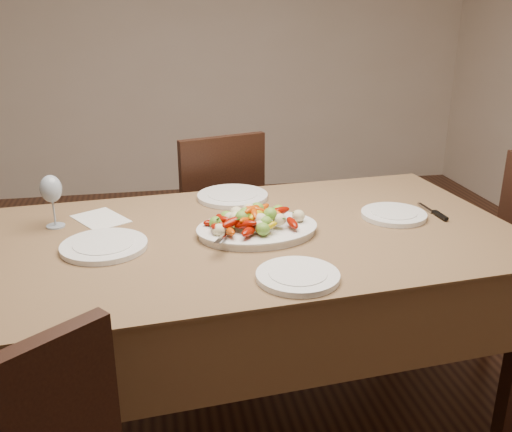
{
  "coord_description": "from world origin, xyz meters",
  "views": [
    {
      "loc": [
        -0.2,
        -1.78,
        1.51
      ],
      "look_at": [
        0.15,
        0.05,
        0.82
      ],
      "focal_mm": 40.0,
      "sensor_mm": 36.0,
      "label": 1
    }
  ],
  "objects_px": {
    "chair_far": "(209,221)",
    "plate_far": "(233,196)",
    "dining_table": "(256,326)",
    "plate_near": "(298,276)",
    "plate_left": "(104,246)",
    "plate_right": "(394,215)",
    "wine_glass": "(52,200)",
    "serving_platter": "(257,231)"
  },
  "relations": [
    {
      "from": "plate_left",
      "to": "dining_table",
      "type": "bearing_deg",
      "value": 5.26
    },
    {
      "from": "plate_right",
      "to": "plate_near",
      "type": "bearing_deg",
      "value": -138.15
    },
    {
      "from": "plate_left",
      "to": "wine_glass",
      "type": "distance_m",
      "value": 0.31
    },
    {
      "from": "plate_far",
      "to": "plate_left",
      "type": "bearing_deg",
      "value": -138.48
    },
    {
      "from": "plate_near",
      "to": "plate_left",
      "type": "bearing_deg",
      "value": 149.76
    },
    {
      "from": "serving_platter",
      "to": "plate_left",
      "type": "distance_m",
      "value": 0.52
    },
    {
      "from": "dining_table",
      "to": "wine_glass",
      "type": "bearing_deg",
      "value": 164.97
    },
    {
      "from": "chair_far",
      "to": "plate_right",
      "type": "bearing_deg",
      "value": 109.84
    },
    {
      "from": "chair_far",
      "to": "plate_near",
      "type": "bearing_deg",
      "value": 79.14
    },
    {
      "from": "chair_far",
      "to": "serving_platter",
      "type": "distance_m",
      "value": 0.95
    },
    {
      "from": "serving_platter",
      "to": "plate_left",
      "type": "relative_size",
      "value": 1.47
    },
    {
      "from": "plate_far",
      "to": "plate_near",
      "type": "bearing_deg",
      "value": -84.14
    },
    {
      "from": "plate_right",
      "to": "wine_glass",
      "type": "relative_size",
      "value": 1.19
    },
    {
      "from": "chair_far",
      "to": "dining_table",
      "type": "bearing_deg",
      "value": 78.29
    },
    {
      "from": "dining_table",
      "to": "plate_near",
      "type": "xyz_separation_m",
      "value": [
        0.05,
        -0.38,
        0.39
      ]
    },
    {
      "from": "serving_platter",
      "to": "wine_glass",
      "type": "xyz_separation_m",
      "value": [
        -0.7,
        0.2,
        0.09
      ]
    },
    {
      "from": "plate_right",
      "to": "wine_glass",
      "type": "height_order",
      "value": "wine_glass"
    },
    {
      "from": "dining_table",
      "to": "plate_left",
      "type": "xyz_separation_m",
      "value": [
        -0.52,
        -0.05,
        0.39
      ]
    },
    {
      "from": "plate_left",
      "to": "plate_right",
      "type": "distance_m",
      "value": 1.06
    },
    {
      "from": "plate_far",
      "to": "wine_glass",
      "type": "distance_m",
      "value": 0.71
    },
    {
      "from": "dining_table",
      "to": "wine_glass",
      "type": "distance_m",
      "value": 0.87
    },
    {
      "from": "plate_right",
      "to": "plate_far",
      "type": "bearing_deg",
      "value": 149.67
    },
    {
      "from": "plate_far",
      "to": "plate_near",
      "type": "distance_m",
      "value": 0.77
    },
    {
      "from": "chair_far",
      "to": "plate_near",
      "type": "height_order",
      "value": "chair_far"
    },
    {
      "from": "chair_far",
      "to": "plate_left",
      "type": "distance_m",
      "value": 1.07
    },
    {
      "from": "dining_table",
      "to": "wine_glass",
      "type": "xyz_separation_m",
      "value": [
        -0.7,
        0.19,
        0.48
      ]
    },
    {
      "from": "chair_far",
      "to": "plate_left",
      "type": "relative_size",
      "value": 3.36
    },
    {
      "from": "dining_table",
      "to": "plate_far",
      "type": "xyz_separation_m",
      "value": [
        -0.03,
        0.39,
        0.39
      ]
    },
    {
      "from": "wine_glass",
      "to": "serving_platter",
      "type": "bearing_deg",
      "value": -16.03
    },
    {
      "from": "dining_table",
      "to": "plate_far",
      "type": "distance_m",
      "value": 0.55
    },
    {
      "from": "plate_left",
      "to": "plate_near",
      "type": "bearing_deg",
      "value": -30.24
    },
    {
      "from": "dining_table",
      "to": "chair_far",
      "type": "height_order",
      "value": "chair_far"
    },
    {
      "from": "plate_near",
      "to": "serving_platter",
      "type": "bearing_deg",
      "value": 97.95
    },
    {
      "from": "plate_right",
      "to": "plate_far",
      "type": "xyz_separation_m",
      "value": [
        -0.57,
        0.33,
        0.0
      ]
    },
    {
      "from": "chair_far",
      "to": "serving_platter",
      "type": "bearing_deg",
      "value": 78.32
    },
    {
      "from": "chair_far",
      "to": "wine_glass",
      "type": "relative_size",
      "value": 4.64
    },
    {
      "from": "chair_far",
      "to": "plate_left",
      "type": "height_order",
      "value": "chair_far"
    },
    {
      "from": "chair_far",
      "to": "plate_far",
      "type": "relative_size",
      "value": 3.26
    },
    {
      "from": "chair_far",
      "to": "wine_glass",
      "type": "height_order",
      "value": "wine_glass"
    },
    {
      "from": "serving_platter",
      "to": "plate_near",
      "type": "relative_size",
      "value": 1.68
    },
    {
      "from": "chair_far",
      "to": "plate_left",
      "type": "bearing_deg",
      "value": 48.12
    },
    {
      "from": "plate_right",
      "to": "chair_far",
      "type": "bearing_deg",
      "value": 126.63
    }
  ]
}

